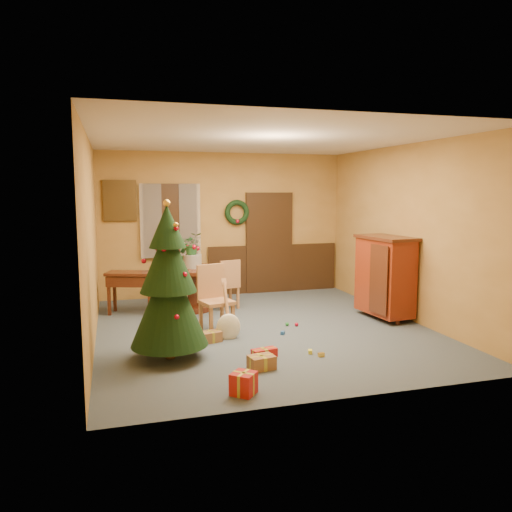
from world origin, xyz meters
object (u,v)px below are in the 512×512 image
object	(u,v)px
chair_near	(214,296)
sideboard	(385,275)
writing_desk	(131,282)
dining_table	(193,281)
christmas_tree	(169,284)

from	to	relation	value
chair_near	sideboard	xyz separation A→B (m)	(2.91, 0.01, 0.19)
chair_near	sideboard	world-z (taller)	sideboard
writing_desk	sideboard	xyz separation A→B (m)	(4.08, -1.51, 0.19)
dining_table	christmas_tree	distance (m)	2.59
dining_table	christmas_tree	bearing A→B (deg)	-105.63
chair_near	christmas_tree	size ratio (longest dim) A/B	0.51
dining_table	chair_near	world-z (taller)	chair_near
dining_table	chair_near	bearing A→B (deg)	-85.92
dining_table	christmas_tree	size ratio (longest dim) A/B	0.56
sideboard	chair_near	bearing A→B (deg)	-179.82
dining_table	writing_desk	size ratio (longest dim) A/B	1.23
christmas_tree	sideboard	size ratio (longest dim) A/B	1.46
sideboard	dining_table	bearing A→B (deg)	154.86
christmas_tree	writing_desk	xyz separation A→B (m)	(-0.37, 2.55, -0.41)
dining_table	writing_desk	bearing A→B (deg)	175.07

